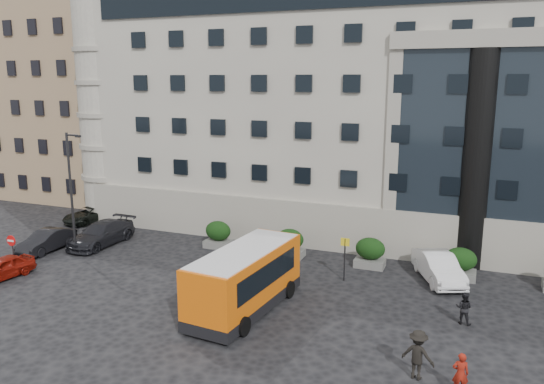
{
  "coord_description": "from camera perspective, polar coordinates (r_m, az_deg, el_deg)",
  "views": [
    {
      "loc": [
        12.25,
        -23.02,
        11.29
      ],
      "look_at": [
        1.36,
        4.26,
        5.0
      ],
      "focal_mm": 35.0,
      "sensor_mm": 36.0,
      "label": 1
    }
  ],
  "objects": [
    {
      "name": "ground",
      "position": [
        28.42,
        -5.86,
        -11.39
      ],
      "size": [
        120.0,
        120.0,
        0.0
      ],
      "primitive_type": "plane",
      "color": "black",
      "rests_on": "ground"
    },
    {
      "name": "civic_building",
      "position": [
        45.51,
        14.0,
        8.85
      ],
      "size": [
        44.0,
        24.0,
        18.0
      ],
      "primitive_type": "cube",
      "color": "#A0998D",
      "rests_on": "ground"
    },
    {
      "name": "entrance_column",
      "position": [
        33.67,
        21.13,
        3.09
      ],
      "size": [
        1.8,
        1.8,
        13.0
      ],
      "primitive_type": "cylinder",
      "color": "black",
      "rests_on": "ground"
    },
    {
      "name": "apartment_near",
      "position": [
        56.27,
        -18.67,
        10.15
      ],
      "size": [
        14.0,
        14.0,
        20.0
      ],
      "primitive_type": "cube",
      "color": "#997C59",
      "rests_on": "ground"
    },
    {
      "name": "apartment_far",
      "position": [
        72.55,
        -11.23,
        11.63
      ],
      "size": [
        13.0,
        13.0,
        22.0
      ],
      "primitive_type": "cube",
      "color": "#81664B",
      "rests_on": "ground"
    },
    {
      "name": "hedge_a",
      "position": [
        36.35,
        -5.81,
        -4.54
      ],
      "size": [
        1.8,
        1.26,
        1.84
      ],
      "color": "#605F5D",
      "rests_on": "ground"
    },
    {
      "name": "hedge_b",
      "position": [
        34.34,
        1.94,
        -5.48
      ],
      "size": [
        1.8,
        1.26,
        1.84
      ],
      "color": "#605F5D",
      "rests_on": "ground"
    },
    {
      "name": "hedge_c",
      "position": [
        33.04,
        10.51,
        -6.4
      ],
      "size": [
        1.8,
        1.26,
        1.84
      ],
      "color": "#605F5D",
      "rests_on": "ground"
    },
    {
      "name": "hedge_d",
      "position": [
        32.52,
        19.59,
        -7.22
      ],
      "size": [
        1.8,
        1.26,
        1.84
      ],
      "color": "#605F5D",
      "rests_on": "ground"
    },
    {
      "name": "street_lamp",
      "position": [
        36.19,
        -20.75,
        0.27
      ],
      "size": [
        1.16,
        0.18,
        8.0
      ],
      "color": "#262628",
      "rests_on": "ground"
    },
    {
      "name": "bus_stop_sign",
      "position": [
        30.37,
        7.84,
        -6.38
      ],
      "size": [
        0.5,
        0.08,
        2.52
      ],
      "color": "#262628",
      "rests_on": "ground"
    },
    {
      "name": "no_entry_sign",
      "position": [
        34.84,
        -26.18,
        -5.26
      ],
      "size": [
        0.64,
        0.16,
        2.32
      ],
      "color": "#262628",
      "rests_on": "ground"
    },
    {
      "name": "minibus",
      "position": [
        26.43,
        -2.92,
        -9.14
      ],
      "size": [
        3.36,
        7.73,
        3.14
      ],
      "rotation": [
        0.0,
        0.0,
        -0.09
      ],
      "color": "#E45E0A",
      "rests_on": "ground"
    },
    {
      "name": "red_truck",
      "position": [
        47.33,
        -11.42,
        -0.14
      ],
      "size": [
        3.06,
        5.58,
        2.87
      ],
      "rotation": [
        0.0,
        0.0,
        -0.13
      ],
      "color": "maroon",
      "rests_on": "ground"
    },
    {
      "name": "parked_car_a",
      "position": [
        34.44,
        -27.12,
        -7.3
      ],
      "size": [
        2.05,
        3.96,
        1.29
      ],
      "primitive_type": "imported",
      "rotation": [
        0.0,
        0.0,
        -0.14
      ],
      "color": "maroon",
      "rests_on": "ground"
    },
    {
      "name": "parked_car_b",
      "position": [
        38.56,
        -23.08,
        -4.84
      ],
      "size": [
        1.57,
        4.32,
        1.42
      ],
      "primitive_type": "imported",
      "rotation": [
        0.0,
        0.0,
        0.02
      ],
      "color": "black",
      "rests_on": "ground"
    },
    {
      "name": "parked_car_c",
      "position": [
        38.62,
        -17.89,
        -4.29
      ],
      "size": [
        2.35,
        5.5,
        1.58
      ],
      "primitive_type": "imported",
      "rotation": [
        0.0,
        0.0,
        -0.03
      ],
      "color": "black",
      "rests_on": "ground"
    },
    {
      "name": "parked_car_d",
      "position": [
        45.03,
        -19.05,
        -2.31
      ],
      "size": [
        2.75,
        4.67,
        1.22
      ],
      "primitive_type": "imported",
      "rotation": [
        0.0,
        0.0,
        -0.17
      ],
      "color": "black",
      "rests_on": "ground"
    },
    {
      "name": "white_taxi",
      "position": [
        31.85,
        17.47,
        -7.72
      ],
      "size": [
        3.55,
        5.15,
        1.61
      ],
      "primitive_type": "imported",
      "rotation": [
        0.0,
        0.0,
        0.42
      ],
      "color": "white",
      "rests_on": "ground"
    },
    {
      "name": "pedestrian_a",
      "position": [
        21.43,
        19.61,
        -17.93
      ],
      "size": [
        0.66,
        0.5,
        1.63
      ],
      "primitive_type": "imported",
      "rotation": [
        0.0,
        0.0,
        3.34
      ],
      "color": "maroon",
      "rests_on": "ground"
    },
    {
      "name": "pedestrian_b",
      "position": [
        26.92,
        19.95,
        -11.66
      ],
      "size": [
        0.85,
        0.71,
        1.56
      ],
      "primitive_type": "imported",
      "rotation": [
        0.0,
        0.0,
        2.97
      ],
      "color": "black",
      "rests_on": "ground"
    },
    {
      "name": "pedestrian_c",
      "position": [
        21.86,
        15.41,
        -16.51
      ],
      "size": [
        1.4,
        0.98,
        1.97
      ],
      "primitive_type": "imported",
      "rotation": [
        0.0,
        0.0,
        2.94
      ],
      "color": "black",
      "rests_on": "ground"
    }
  ]
}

